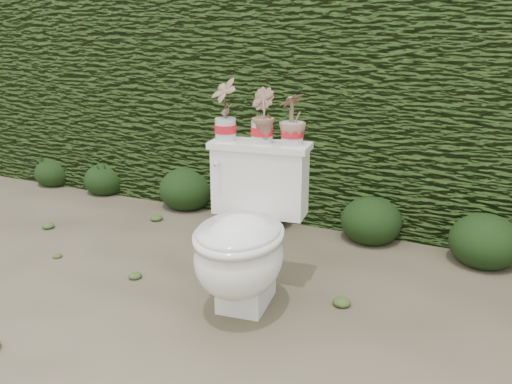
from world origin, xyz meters
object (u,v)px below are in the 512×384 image
at_px(potted_plant_right, 293,121).
at_px(potted_plant_left, 225,111).
at_px(potted_plant_center, 262,117).
at_px(toilet, 245,239).

bearing_deg(potted_plant_right, potted_plant_left, -58.13).
bearing_deg(potted_plant_center, toilet, 135.21).
relative_size(toilet, potted_plant_right, 3.31).
xyz_separation_m(toilet, potted_plant_right, (0.13, 0.26, 0.54)).
bearing_deg(toilet, potted_plant_center, 87.59).
distance_m(potted_plant_center, potted_plant_right, 0.15).
bearing_deg(toilet, potted_plant_left, 127.15).
height_order(potted_plant_center, potted_plant_right, potted_plant_center).
bearing_deg(toilet, potted_plant_right, 55.71).
bearing_deg(potted_plant_center, potted_plant_right, -132.38).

